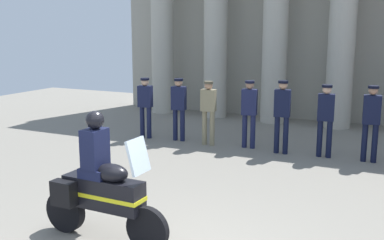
{
  "coord_description": "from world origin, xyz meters",
  "views": [
    {
      "loc": [
        2.98,
        -4.56,
        3.02
      ],
      "look_at": [
        -0.92,
        3.52,
        1.25
      ],
      "focal_mm": 43.72,
      "sensor_mm": 36.0,
      "label": 1
    }
  ],
  "objects_px": {
    "officer_in_row_6": "(371,117)",
    "motorcycle_with_rider": "(99,187)",
    "officer_in_row_3": "(249,109)",
    "officer_in_row_5": "(326,115)",
    "officer_in_row_2": "(208,108)",
    "officer_in_row_1": "(179,104)",
    "officer_in_row_0": "(145,103)",
    "officer_in_row_4": "(282,111)"
  },
  "relations": [
    {
      "from": "officer_in_row_5",
      "to": "motorcycle_with_rider",
      "type": "xyz_separation_m",
      "value": [
        -2.09,
        -5.93,
        -0.23
      ]
    },
    {
      "from": "officer_in_row_6",
      "to": "motorcycle_with_rider",
      "type": "bearing_deg",
      "value": 54.48
    },
    {
      "from": "officer_in_row_1",
      "to": "officer_in_row_5",
      "type": "height_order",
      "value": "officer_in_row_5"
    },
    {
      "from": "officer_in_row_3",
      "to": "officer_in_row_4",
      "type": "xyz_separation_m",
      "value": [
        0.89,
        -0.17,
        0.04
      ]
    },
    {
      "from": "motorcycle_with_rider",
      "to": "officer_in_row_2",
      "type": "bearing_deg",
      "value": 99.54
    },
    {
      "from": "officer_in_row_1",
      "to": "officer_in_row_6",
      "type": "distance_m",
      "value": 4.88
    },
    {
      "from": "officer_in_row_1",
      "to": "officer_in_row_6",
      "type": "xyz_separation_m",
      "value": [
        4.88,
        0.04,
        0.04
      ]
    },
    {
      "from": "officer_in_row_2",
      "to": "officer_in_row_1",
      "type": "bearing_deg",
      "value": -14.61
    },
    {
      "from": "officer_in_row_1",
      "to": "officer_in_row_2",
      "type": "xyz_separation_m",
      "value": [
        0.92,
        -0.11,
        -0.01
      ]
    },
    {
      "from": "officer_in_row_4",
      "to": "officer_in_row_5",
      "type": "bearing_deg",
      "value": 178.44
    },
    {
      "from": "officer_in_row_4",
      "to": "officer_in_row_5",
      "type": "relative_size",
      "value": 1.03
    },
    {
      "from": "officer_in_row_1",
      "to": "officer_in_row_6",
      "type": "height_order",
      "value": "officer_in_row_6"
    },
    {
      "from": "officer_in_row_1",
      "to": "officer_in_row_4",
      "type": "xyz_separation_m",
      "value": [
        2.87,
        -0.1,
        0.06
      ]
    },
    {
      "from": "officer_in_row_5",
      "to": "motorcycle_with_rider",
      "type": "height_order",
      "value": "motorcycle_with_rider"
    },
    {
      "from": "officer_in_row_0",
      "to": "motorcycle_with_rider",
      "type": "xyz_separation_m",
      "value": [
        2.77,
        -5.81,
        -0.2
      ]
    },
    {
      "from": "officer_in_row_1",
      "to": "motorcycle_with_rider",
      "type": "distance_m",
      "value": 6.19
    },
    {
      "from": "motorcycle_with_rider",
      "to": "officer_in_row_6",
      "type": "bearing_deg",
      "value": 63.66
    },
    {
      "from": "officer_in_row_1",
      "to": "officer_in_row_3",
      "type": "xyz_separation_m",
      "value": [
        1.97,
        0.07,
        0.02
      ]
    },
    {
      "from": "officer_in_row_2",
      "to": "officer_in_row_5",
      "type": "relative_size",
      "value": 0.97
    },
    {
      "from": "officer_in_row_6",
      "to": "officer_in_row_2",
      "type": "bearing_deg",
      "value": -6.0
    },
    {
      "from": "officer_in_row_2",
      "to": "officer_in_row_4",
      "type": "relative_size",
      "value": 0.94
    },
    {
      "from": "officer_in_row_3",
      "to": "officer_in_row_6",
      "type": "height_order",
      "value": "officer_in_row_6"
    },
    {
      "from": "officer_in_row_0",
      "to": "officer_in_row_5",
      "type": "distance_m",
      "value": 4.86
    },
    {
      "from": "officer_in_row_0",
      "to": "officer_in_row_4",
      "type": "bearing_deg",
      "value": 172.02
    },
    {
      "from": "officer_in_row_2",
      "to": "officer_in_row_3",
      "type": "distance_m",
      "value": 1.07
    },
    {
      "from": "officer_in_row_6",
      "to": "officer_in_row_5",
      "type": "bearing_deg",
      "value": -6.47
    },
    {
      "from": "officer_in_row_1",
      "to": "motorcycle_with_rider",
      "type": "height_order",
      "value": "motorcycle_with_rider"
    },
    {
      "from": "officer_in_row_2",
      "to": "officer_in_row_5",
      "type": "distance_m",
      "value": 2.96
    },
    {
      "from": "officer_in_row_2",
      "to": "officer_in_row_5",
      "type": "bearing_deg",
      "value": 174.16
    },
    {
      "from": "officer_in_row_4",
      "to": "motorcycle_with_rider",
      "type": "xyz_separation_m",
      "value": [
        -1.08,
        -5.82,
        -0.26
      ]
    },
    {
      "from": "officer_in_row_2",
      "to": "officer_in_row_3",
      "type": "xyz_separation_m",
      "value": [
        1.05,
        0.17,
        0.02
      ]
    },
    {
      "from": "officer_in_row_0",
      "to": "officer_in_row_5",
      "type": "xyz_separation_m",
      "value": [
        4.86,
        0.12,
        0.03
      ]
    },
    {
      "from": "officer_in_row_2",
      "to": "officer_in_row_5",
      "type": "xyz_separation_m",
      "value": [
        2.95,
        0.12,
        0.03
      ]
    },
    {
      "from": "officer_in_row_2",
      "to": "officer_in_row_3",
      "type": "height_order",
      "value": "officer_in_row_3"
    },
    {
      "from": "officer_in_row_1",
      "to": "officer_in_row_2",
      "type": "height_order",
      "value": "officer_in_row_1"
    },
    {
      "from": "officer_in_row_1",
      "to": "officer_in_row_5",
      "type": "xyz_separation_m",
      "value": [
        3.88,
        0.01,
        0.02
      ]
    },
    {
      "from": "officer_in_row_2",
      "to": "officer_in_row_6",
      "type": "height_order",
      "value": "officer_in_row_6"
    },
    {
      "from": "officer_in_row_3",
      "to": "officer_in_row_5",
      "type": "xyz_separation_m",
      "value": [
        1.9,
        -0.06,
        0.0
      ]
    },
    {
      "from": "motorcycle_with_rider",
      "to": "officer_in_row_0",
      "type": "bearing_deg",
      "value": 116.59
    },
    {
      "from": "officer_in_row_6",
      "to": "motorcycle_with_rider",
      "type": "height_order",
      "value": "motorcycle_with_rider"
    },
    {
      "from": "officer_in_row_0",
      "to": "officer_in_row_2",
      "type": "relative_size",
      "value": 1.0
    },
    {
      "from": "officer_in_row_3",
      "to": "officer_in_row_4",
      "type": "bearing_deg",
      "value": 161.01
    }
  ]
}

